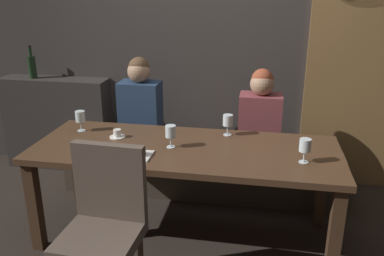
{
  "coord_description": "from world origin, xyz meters",
  "views": [
    {
      "loc": [
        0.53,
        -2.67,
        1.86
      ],
      "look_at": [
        0.03,
        0.13,
        0.84
      ],
      "focal_mm": 38.23,
      "sensor_mm": 36.0,
      "label": 1
    }
  ],
  "objects_px": {
    "wine_glass_near_left": "(80,117)",
    "dessert_plate": "(138,154)",
    "wine_glass_end_right": "(171,132)",
    "wine_glass_center_back": "(228,121)",
    "espresso_cup": "(117,134)",
    "wine_glass_far_left": "(305,146)",
    "banquette_bench": "(200,170)",
    "chair_near_side": "(104,218)",
    "diner_redhead": "(140,104)",
    "dining_table": "(185,158)",
    "wine_bottle_dark_red": "(32,66)",
    "fork_on_table": "(119,153)",
    "diner_bearded": "(260,114)"
  },
  "relations": [
    {
      "from": "wine_glass_far_left",
      "to": "espresso_cup",
      "type": "bearing_deg",
      "value": 170.94
    },
    {
      "from": "diner_bearded",
      "to": "fork_on_table",
      "type": "relative_size",
      "value": 4.31
    },
    {
      "from": "chair_near_side",
      "to": "diner_bearded",
      "type": "distance_m",
      "value": 1.69
    },
    {
      "from": "diner_redhead",
      "to": "wine_glass_near_left",
      "type": "distance_m",
      "value": 0.62
    },
    {
      "from": "fork_on_table",
      "to": "wine_bottle_dark_red",
      "type": "bearing_deg",
      "value": 138.87
    },
    {
      "from": "wine_glass_far_left",
      "to": "diner_redhead",
      "type": "bearing_deg",
      "value": 148.86
    },
    {
      "from": "wine_glass_end_right",
      "to": "espresso_cup",
      "type": "xyz_separation_m",
      "value": [
        -0.45,
        0.12,
        -0.09
      ]
    },
    {
      "from": "fork_on_table",
      "to": "wine_glass_near_left",
      "type": "bearing_deg",
      "value": 141.28
    },
    {
      "from": "wine_bottle_dark_red",
      "to": "fork_on_table",
      "type": "bearing_deg",
      "value": -42.37
    },
    {
      "from": "espresso_cup",
      "to": "fork_on_table",
      "type": "bearing_deg",
      "value": -67.8
    },
    {
      "from": "wine_bottle_dark_red",
      "to": "wine_glass_end_right",
      "type": "height_order",
      "value": "wine_bottle_dark_red"
    },
    {
      "from": "diner_redhead",
      "to": "diner_bearded",
      "type": "height_order",
      "value": "diner_redhead"
    },
    {
      "from": "wine_bottle_dark_red",
      "to": "dessert_plate",
      "type": "xyz_separation_m",
      "value": [
        1.47,
        -1.24,
        -0.32
      ]
    },
    {
      "from": "chair_near_side",
      "to": "wine_glass_end_right",
      "type": "relative_size",
      "value": 5.98
    },
    {
      "from": "chair_near_side",
      "to": "fork_on_table",
      "type": "distance_m",
      "value": 0.57
    },
    {
      "from": "wine_glass_center_back",
      "to": "dessert_plate",
      "type": "xyz_separation_m",
      "value": [
        -0.56,
        -0.52,
        -0.1
      ]
    },
    {
      "from": "diner_bearded",
      "to": "dessert_plate",
      "type": "bearing_deg",
      "value": -130.34
    },
    {
      "from": "wine_glass_center_back",
      "to": "fork_on_table",
      "type": "bearing_deg",
      "value": -145.07
    },
    {
      "from": "dining_table",
      "to": "wine_glass_near_left",
      "type": "relative_size",
      "value": 13.41
    },
    {
      "from": "espresso_cup",
      "to": "chair_near_side",
      "type": "bearing_deg",
      "value": -75.93
    },
    {
      "from": "banquette_bench",
      "to": "wine_glass_center_back",
      "type": "bearing_deg",
      "value": -55.56
    },
    {
      "from": "banquette_bench",
      "to": "wine_bottle_dark_red",
      "type": "xyz_separation_m",
      "value": [
        -1.75,
        0.32,
        0.84
      ]
    },
    {
      "from": "wine_glass_near_left",
      "to": "dessert_plate",
      "type": "bearing_deg",
      "value": -34.19
    },
    {
      "from": "chair_near_side",
      "to": "dessert_plate",
      "type": "relative_size",
      "value": 5.16
    },
    {
      "from": "banquette_bench",
      "to": "dining_table",
      "type": "bearing_deg",
      "value": -90.0
    },
    {
      "from": "wine_glass_end_right",
      "to": "espresso_cup",
      "type": "bearing_deg",
      "value": 165.14
    },
    {
      "from": "fork_on_table",
      "to": "diner_redhead",
      "type": "bearing_deg",
      "value": 98.87
    },
    {
      "from": "dining_table",
      "to": "dessert_plate",
      "type": "relative_size",
      "value": 11.58
    },
    {
      "from": "wine_glass_near_left",
      "to": "banquette_bench",
      "type": "bearing_deg",
      "value": 30.33
    },
    {
      "from": "banquette_bench",
      "to": "wine_glass_center_back",
      "type": "xyz_separation_m",
      "value": [
        0.28,
        -0.4,
        0.62
      ]
    },
    {
      "from": "dining_table",
      "to": "banquette_bench",
      "type": "distance_m",
      "value": 0.82
    },
    {
      "from": "wine_glass_end_right",
      "to": "wine_glass_center_back",
      "type": "distance_m",
      "value": 0.49
    },
    {
      "from": "wine_bottle_dark_red",
      "to": "wine_glass_far_left",
      "type": "distance_m",
      "value": 2.82
    },
    {
      "from": "dessert_plate",
      "to": "fork_on_table",
      "type": "xyz_separation_m",
      "value": [
        -0.14,
        0.03,
        -0.01
      ]
    },
    {
      "from": "diner_redhead",
      "to": "wine_glass_center_back",
      "type": "height_order",
      "value": "diner_redhead"
    },
    {
      "from": "wine_glass_far_left",
      "to": "wine_glass_center_back",
      "type": "distance_m",
      "value": 0.69
    },
    {
      "from": "dessert_plate",
      "to": "chair_near_side",
      "type": "bearing_deg",
      "value": -96.49
    },
    {
      "from": "diner_redhead",
      "to": "espresso_cup",
      "type": "distance_m",
      "value": 0.61
    },
    {
      "from": "wine_glass_end_right",
      "to": "fork_on_table",
      "type": "bearing_deg",
      "value": -152.43
    },
    {
      "from": "chair_near_side",
      "to": "wine_glass_end_right",
      "type": "bearing_deg",
      "value": 70.95
    },
    {
      "from": "wine_bottle_dark_red",
      "to": "fork_on_table",
      "type": "height_order",
      "value": "wine_bottle_dark_red"
    },
    {
      "from": "diner_redhead",
      "to": "fork_on_table",
      "type": "distance_m",
      "value": 0.91
    },
    {
      "from": "chair_near_side",
      "to": "diner_redhead",
      "type": "height_order",
      "value": "diner_redhead"
    },
    {
      "from": "wine_glass_near_left",
      "to": "wine_glass_center_back",
      "type": "distance_m",
      "value": 1.16
    },
    {
      "from": "espresso_cup",
      "to": "diner_bearded",
      "type": "bearing_deg",
      "value": 30.52
    },
    {
      "from": "wine_glass_far_left",
      "to": "espresso_cup",
      "type": "distance_m",
      "value": 1.38
    },
    {
      "from": "wine_glass_center_back",
      "to": "espresso_cup",
      "type": "relative_size",
      "value": 1.37
    },
    {
      "from": "dining_table",
      "to": "wine_glass_near_left",
      "type": "distance_m",
      "value": 0.92
    },
    {
      "from": "diner_redhead",
      "to": "wine_glass_near_left",
      "type": "relative_size",
      "value": 4.88
    },
    {
      "from": "banquette_bench",
      "to": "chair_near_side",
      "type": "bearing_deg",
      "value": -103.49
    }
  ]
}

